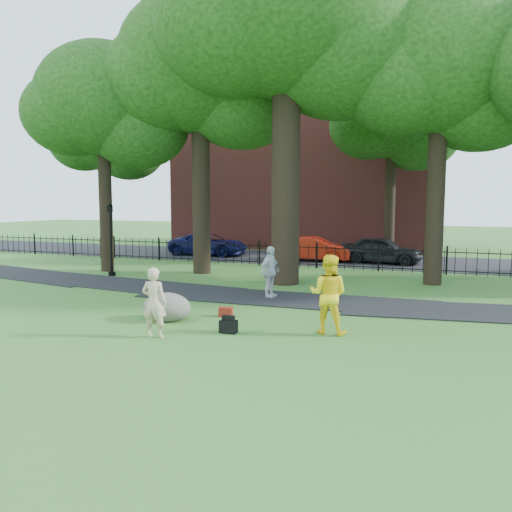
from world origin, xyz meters
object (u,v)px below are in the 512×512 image
at_px(boulder, 167,305).
at_px(lamppost, 111,240).
at_px(big_tree, 291,19).
at_px(woman, 154,302).
at_px(red_sedan, 314,249).
at_px(man, 328,294).

height_order(boulder, lamppost, lamppost).
xyz_separation_m(big_tree, woman, (-0.64, -8.75, -9.29)).
xyz_separation_m(lamppost, red_sedan, (6.99, 8.50, -0.89)).
bearing_deg(lamppost, man, -46.44).
height_order(boulder, red_sedan, red_sedan).
relative_size(woman, lamppost, 0.53).
distance_m(boulder, red_sedan, 14.84).
xyz_separation_m(boulder, lamppost, (-6.68, 6.33, 1.16)).
bearing_deg(lamppost, woman, -65.16).
height_order(big_tree, lamppost, big_tree).
bearing_deg(lamppost, red_sedan, 32.78).
xyz_separation_m(man, red_sedan, (-4.18, 14.60, -0.32)).
bearing_deg(boulder, lamppost, 136.52).
bearing_deg(boulder, man, 2.90).
distance_m(woman, red_sedan, 16.46).
bearing_deg(red_sedan, woman, 177.41).
height_order(man, boulder, man).
relative_size(big_tree, red_sedan, 3.52).
relative_size(big_tree, boulder, 10.25).
bearing_deg(big_tree, red_sedan, 97.27).
distance_m(big_tree, man, 11.90).
bearing_deg(woman, boulder, -75.68).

